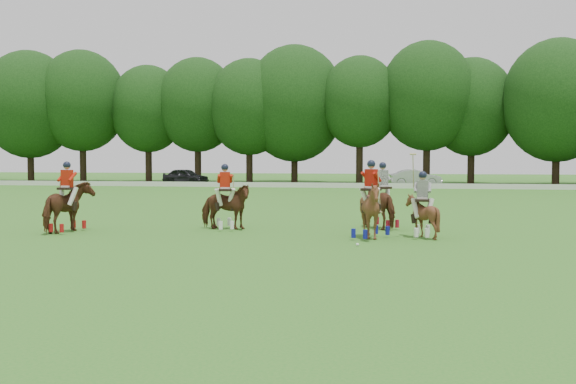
% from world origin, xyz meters
% --- Properties ---
extents(ground, '(180.00, 180.00, 0.00)m').
position_xyz_m(ground, '(0.00, 0.00, 0.00)').
color(ground, '#2B7220').
rests_on(ground, ground).
extents(tree_line, '(117.98, 14.32, 14.75)m').
position_xyz_m(tree_line, '(0.26, 48.05, 8.23)').
color(tree_line, black).
rests_on(tree_line, ground).
extents(boundary_rail, '(120.00, 0.10, 0.44)m').
position_xyz_m(boundary_rail, '(0.00, 38.00, 0.22)').
color(boundary_rail, white).
rests_on(boundary_rail, ground).
extents(car_left, '(4.93, 2.97, 1.57)m').
position_xyz_m(car_left, '(-16.58, 42.50, 0.78)').
color(car_left, black).
rests_on(car_left, ground).
extents(car_mid, '(4.86, 2.30, 1.54)m').
position_xyz_m(car_mid, '(5.47, 42.50, 0.77)').
color(car_mid, '#A8A7AD').
rests_on(car_mid, ground).
extents(polo_red_a, '(1.32, 2.15, 2.44)m').
position_xyz_m(polo_red_a, '(-6.94, 2.97, 0.90)').
color(polo_red_a, '#532A16').
rests_on(polo_red_a, ground).
extents(polo_red_b, '(2.00, 1.86, 2.34)m').
position_xyz_m(polo_red_b, '(-1.85, 4.79, 0.84)').
color(polo_red_b, '#532A16').
rests_on(polo_red_b, ground).
extents(polo_red_c, '(2.07, 2.14, 2.49)m').
position_xyz_m(polo_red_c, '(3.42, 3.08, 0.92)').
color(polo_red_c, '#532A16').
rests_on(polo_red_c, ground).
extents(polo_stripe_a, '(1.95, 2.18, 2.40)m').
position_xyz_m(polo_stripe_a, '(3.68, 6.19, 0.88)').
color(polo_stripe_a, '#532A16').
rests_on(polo_stripe_a, ground).
extents(polo_stripe_b, '(1.20, 1.33, 2.67)m').
position_xyz_m(polo_stripe_b, '(5.03, 3.63, 0.75)').
color(polo_stripe_b, '#532A16').
rests_on(polo_stripe_b, ground).
extents(polo_ball, '(0.09, 0.09, 0.09)m').
position_xyz_m(polo_ball, '(3.13, 1.29, 0.04)').
color(polo_ball, white).
rests_on(polo_ball, ground).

